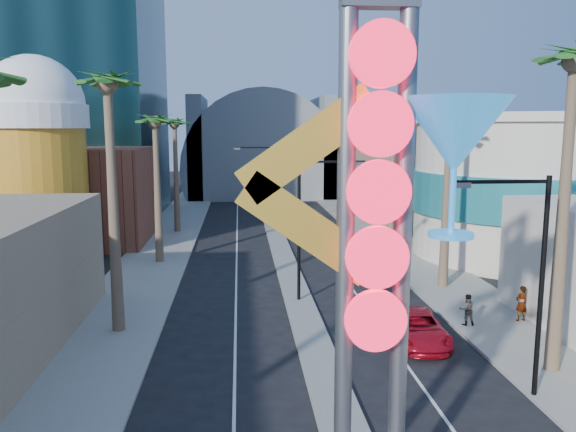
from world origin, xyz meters
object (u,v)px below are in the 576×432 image
Objects in this scene: pedestrian_b at (467,310)px; red_pickup at (417,328)px; pedestrian_a at (521,303)px; neon_sign at (408,223)px.

red_pickup is at bearing 32.49° from pedestrian_b.
pedestrian_b is (-2.91, -0.33, -0.12)m from pedestrian_a.
neon_sign is at bearing -106.25° from red_pickup.
pedestrian_a reaches higher than red_pickup.
red_pickup is 3.40m from pedestrian_b.
pedestrian_b is at bearing -7.15° from pedestrian_a.
pedestrian_a is 1.16× the size of pedestrian_b.
pedestrian_b is at bearing 60.76° from neon_sign.
red_pickup is at bearing 4.63° from pedestrian_a.
pedestrian_a is (9.76, 12.57, -6.27)m from neon_sign.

